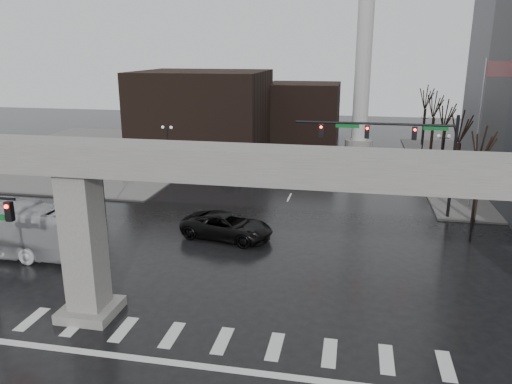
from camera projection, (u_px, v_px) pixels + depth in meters
ground at (228, 329)px, 23.45m from camera, size 160.00×160.00×0.00m
sidewalk_nw at (97, 154)px, 62.22m from camera, size 28.00×36.00×0.15m
elevated_guideway at (254, 190)px, 21.31m from camera, size 48.00×2.60×8.70m
building_far_left at (203, 111)px, 64.27m from camera, size 16.00×14.00×10.00m
building_far_mid at (303, 111)px, 71.73m from camera, size 10.00×10.00×8.00m
smokestack at (364, 43)px, 62.00m from camera, size 3.60×3.60×30.00m
signal_mast_arm at (403, 142)px, 37.88m from camera, size 12.12×0.43×8.00m
flagpole_assembly at (484, 117)px, 39.25m from camera, size 2.06×0.12×12.00m
lamp_right_0 at (476, 193)px, 33.17m from camera, size 1.22×0.32×5.11m
lamp_right_1 at (442, 152)px, 46.36m from camera, size 1.22×0.32×5.11m
lamp_right_2 at (424, 129)px, 59.56m from camera, size 1.22×0.32×5.11m
lamp_left_0 at (102, 174)px, 38.21m from camera, size 1.22×0.32×5.11m
lamp_left_1 at (168, 142)px, 51.40m from camera, size 1.22×0.32×5.11m
lamp_left_2 at (207, 123)px, 64.60m from camera, size 1.22×0.32×5.11m
tree_right_0 at (477, 187)px, 36.95m from camera, size 1.09×1.58×7.50m
tree_right_1 at (457, 163)px, 44.47m from camera, size 1.09×1.61×7.67m
tree_right_2 at (443, 146)px, 52.00m from camera, size 1.10×1.63×7.85m
tree_right_3 at (432, 133)px, 59.52m from camera, size 1.11×1.66×8.02m
tree_right_4 at (424, 123)px, 67.04m from camera, size 1.12×1.69×8.19m
pickup_truck at (227, 226)px, 34.46m from camera, size 6.81×4.13×1.77m
far_car at (232, 171)px, 50.21m from camera, size 2.54×5.03×1.64m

